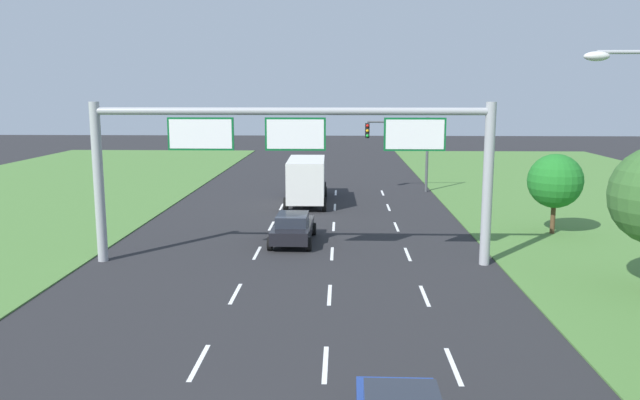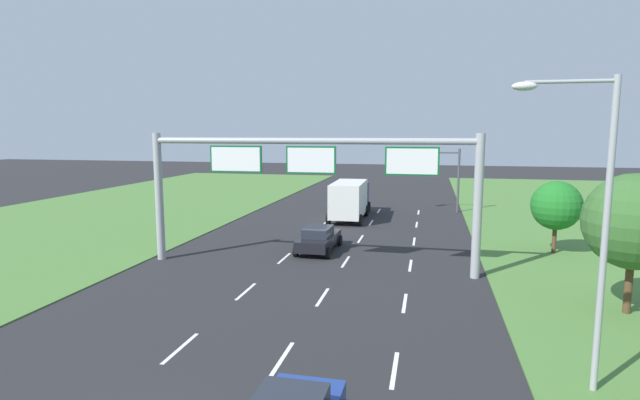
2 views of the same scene
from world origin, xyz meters
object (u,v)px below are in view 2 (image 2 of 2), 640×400
Objects in this scene: traffic_light_mast at (436,168)px; street_lamp at (591,208)px; car_mid_lane at (319,239)px; roadside_tree_mid at (634,222)px; sign_gantry at (309,174)px; box_truck at (350,198)px; roadside_tree_far at (556,206)px.

traffic_light_mast is 0.66× the size of street_lamp.
roadside_tree_mid reaches higher than car_mid_lane.
sign_gantry is (0.33, -3.74, 4.18)m from car_mid_lane.
traffic_light_mast is at bearing 35.49° from box_truck.
street_lamp is (10.45, -25.77, 3.40)m from box_truck.
car_mid_lane is at bearing -112.51° from traffic_light_mast.
sign_gantry is 21.40m from traffic_light_mast.
roadside_tree_mid is (13.66, -3.83, -1.25)m from sign_gantry.
box_truck is 16.39m from roadside_tree_far.
roadside_tree_far is at bearing 79.63° from street_lamp.
roadside_tree_far is at bearing 10.82° from car_mid_lane.
roadside_tree_mid is (7.11, -24.18, -0.19)m from traffic_light_mast.
box_truck is 1.91× the size of roadside_tree_far.
roadside_tree_mid is (13.99, -7.57, 2.93)m from car_mid_lane.
box_truck is 0.96× the size of street_lamp.
sign_gantry is at bearing -90.08° from box_truck.
traffic_light_mast is 15.83m from roadside_tree_far.
box_truck is 1.47× the size of roadside_tree_mid.
roadside_tree_mid is at bearing -87.32° from roadside_tree_far.
traffic_light_mast is at bearing 96.71° from street_lamp.
street_lamp is at bearing -83.29° from traffic_light_mast.
street_lamp is 1.99× the size of roadside_tree_far.
street_lamp reaches higher than traffic_light_mast.
car_mid_lane is 18.21m from street_lamp.
car_mid_lane is at bearing -91.41° from box_truck.
traffic_light_mast is 1.31× the size of roadside_tree_far.
box_truck is at bearing 91.01° from sign_gantry.
box_truck is 8.77m from traffic_light_mast.
car_mid_lane is at bearing 95.12° from sign_gantry.
box_truck is at bearing 90.94° from car_mid_lane.
roadside_tree_mid reaches higher than roadside_tree_far.
car_mid_lane is 0.53× the size of street_lamp.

